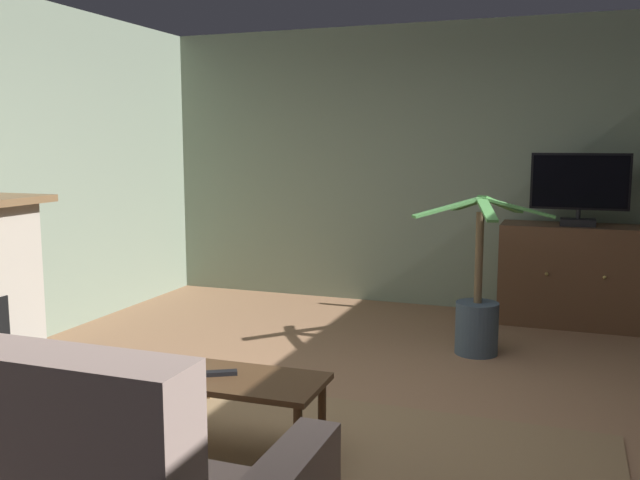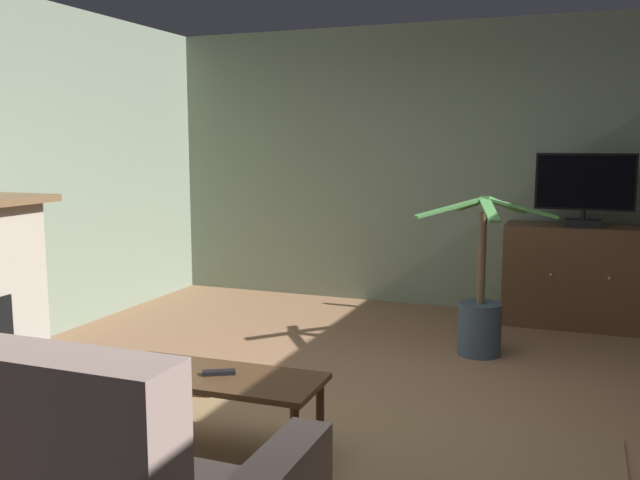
% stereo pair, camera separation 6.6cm
% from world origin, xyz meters
% --- Properties ---
extents(ground_plane, '(6.26, 6.79, 0.04)m').
position_xyz_m(ground_plane, '(0.00, 0.00, -0.02)').
color(ground_plane, '#936B4C').
extents(wall_back, '(6.26, 0.10, 2.73)m').
position_xyz_m(wall_back, '(0.00, 3.15, 1.36)').
color(wall_back, gray).
rests_on(wall_back, ground_plane).
extents(rug_central, '(2.77, 1.65, 0.01)m').
position_xyz_m(rug_central, '(0.14, -0.46, 0.01)').
color(rug_central, '#8E704C').
rests_on(rug_central, ground_plane).
extents(tv_cabinet, '(1.28, 0.52, 0.89)m').
position_xyz_m(tv_cabinet, '(1.27, 2.80, 0.42)').
color(tv_cabinet, '#402A1C').
rests_on(tv_cabinet, ground_plane).
extents(television, '(0.81, 0.20, 0.62)m').
position_xyz_m(television, '(1.27, 2.74, 1.22)').
color(television, black).
rests_on(television, tv_cabinet).
extents(coffee_table, '(1.12, 0.48, 0.41)m').
position_xyz_m(coffee_table, '(-0.47, -0.52, 0.36)').
color(coffee_table, '#4C331E').
rests_on(coffee_table, ground_plane).
extents(tv_remote, '(0.17, 0.13, 0.02)m').
position_xyz_m(tv_remote, '(-0.46, -0.51, 0.42)').
color(tv_remote, black).
rests_on(tv_remote, coffee_table).
extents(potted_plant_tall_palm_by_window, '(1.00, 0.91, 1.21)m').
position_xyz_m(potted_plant_tall_palm_by_window, '(0.58, 1.64, 0.30)').
color(potted_plant_tall_palm_by_window, '#3D4C5B').
rests_on(potted_plant_tall_palm_by_window, ground_plane).
extents(cat, '(0.69, 0.27, 0.19)m').
position_xyz_m(cat, '(-1.29, 0.02, 0.09)').
color(cat, tan).
rests_on(cat, ground_plane).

